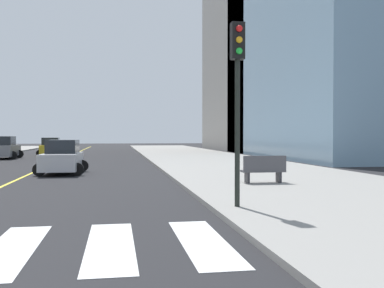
% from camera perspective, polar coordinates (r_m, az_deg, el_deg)
% --- Properties ---
extents(sidewalk_kerb_east, '(10.00, 120.00, 0.15)m').
position_cam_1_polar(sidewalk_kerb_east, '(25.84, 7.45, -3.38)').
color(sidewalk_kerb_east, gray).
rests_on(sidewalk_kerb_east, ground).
extents(lane_divider_paint, '(0.16, 80.00, 0.01)m').
position_cam_1_polar(lane_divider_paint, '(44.90, -15.56, -1.58)').
color(lane_divider_paint, yellow).
rests_on(lane_divider_paint, ground).
extents(parking_garage_concrete, '(18.00, 24.00, 25.68)m').
position_cam_1_polar(parking_garage_concrete, '(64.99, 11.34, 10.63)').
color(parking_garage_concrete, gray).
rests_on(parking_garage_concrete, ground).
extents(car_silver_nearest, '(2.66, 4.18, 1.85)m').
position_cam_1_polar(car_silver_nearest, '(25.32, -16.24, -1.72)').
color(car_silver_nearest, '#B7B7BC').
rests_on(car_silver_nearest, ground).
extents(car_yellow_second, '(2.73, 4.24, 1.86)m').
position_cam_1_polar(car_yellow_second, '(47.17, -17.58, -0.42)').
color(car_yellow_second, gold).
rests_on(car_yellow_second, ground).
extents(car_gray_third, '(2.82, 4.50, 2.00)m').
position_cam_1_polar(car_gray_third, '(43.00, -22.91, -0.51)').
color(car_gray_third, slate).
rests_on(car_gray_third, ground).
extents(traffic_light_near_corner, '(0.36, 0.41, 5.02)m').
position_cam_1_polar(traffic_light_near_corner, '(12.34, 5.85, 8.40)').
color(traffic_light_near_corner, black).
rests_on(traffic_light_near_corner, sidewalk_kerb_east).
extents(park_bench, '(1.81, 0.58, 1.12)m').
position_cam_1_polar(park_bench, '(18.49, 9.14, -3.27)').
color(park_bench, '#47474C').
rests_on(park_bench, sidewalk_kerb_east).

